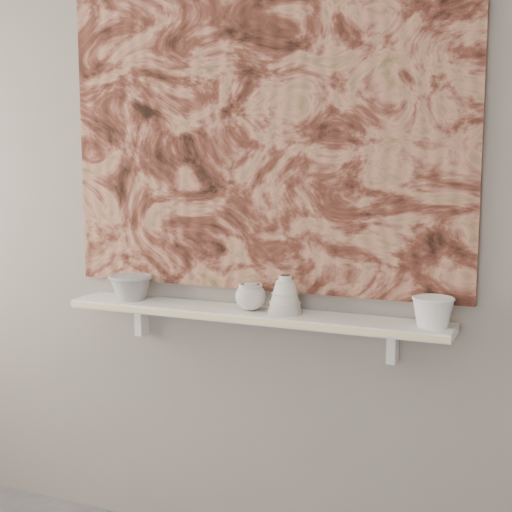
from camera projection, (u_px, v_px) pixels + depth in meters
The scene contains 11 objects.
wall_back at pixel (261, 189), 2.53m from camera, with size 3.60×3.60×0.00m, color gray.
shelf at pixel (251, 314), 2.50m from camera, with size 1.40×0.18×0.03m, color silver.
shelf_stripe at pixel (240, 320), 2.42m from camera, with size 1.40×0.01×0.02m, color #F8E8A5.
bracket_left at pixel (142, 319), 2.76m from camera, with size 0.03×0.06×0.12m, color silver.
bracket_right at pixel (393, 345), 2.38m from camera, with size 0.03×0.06×0.12m, color silver.
painting at pixel (260, 135), 2.49m from camera, with size 1.50×0.03×1.10m, color brown.
house_motif at pixel (384, 228), 2.35m from camera, with size 0.09×0.00×0.08m, color black.
bowl_grey at pixel (131, 287), 2.68m from camera, with size 0.17×0.17×0.10m, color #9A9A97, non-canonical shape.
cup_cream at pixel (251, 296), 2.49m from camera, with size 0.11×0.11×0.10m, color beige, non-canonical shape.
bell_vessel at pixel (285, 294), 2.44m from camera, with size 0.12×0.12×0.13m, color beige, non-canonical shape.
bowl_white at pixel (433, 312), 2.25m from camera, with size 0.13×0.13×0.10m, color silver, non-canonical shape.
Camera 1 is at (0.98, -0.74, 1.46)m, focal length 50.00 mm.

